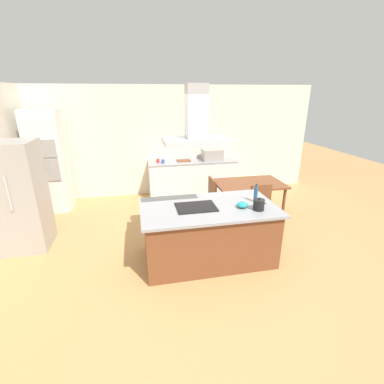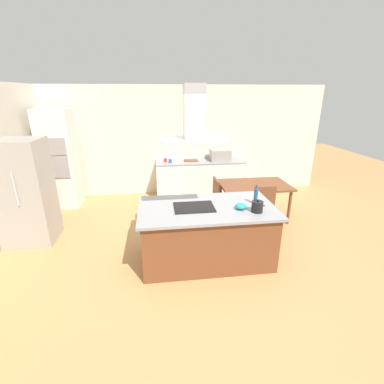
{
  "view_description": "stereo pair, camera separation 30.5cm",
  "coord_description": "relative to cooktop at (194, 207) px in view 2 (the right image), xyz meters",
  "views": [
    {
      "loc": [
        -1.02,
        -3.65,
        2.52
      ],
      "look_at": [
        -0.18,
        0.4,
        1.0
      ],
      "focal_mm": 25.42,
      "sensor_mm": 36.0,
      "label": 1
    },
    {
      "loc": [
        -0.71,
        -3.7,
        2.52
      ],
      "look_at": [
        -0.18,
        0.4,
        1.0
      ],
      "focal_mm": 25.42,
      "sensor_mm": 36.0,
      "label": 2
    }
  ],
  "objects": [
    {
      "name": "tea_kettle",
      "position": [
        0.88,
        -0.27,
        0.08
      ],
      "size": [
        0.21,
        0.16,
        0.19
      ],
      "color": "black",
      "rests_on": "kitchen_island"
    },
    {
      "name": "cooktop",
      "position": [
        0.0,
        0.0,
        0.0
      ],
      "size": [
        0.6,
        0.44,
        0.01
      ],
      "primitive_type": "cube",
      "color": "black",
      "rests_on": "kitchen_island"
    },
    {
      "name": "chair_facing_island",
      "position": [
        1.45,
        0.7,
        -0.4
      ],
      "size": [
        0.42,
        0.42,
        0.89
      ],
      "color": "#33934C",
      "rests_on": "ground"
    },
    {
      "name": "cutting_board",
      "position": [
        0.33,
        2.93,
        0.0
      ],
      "size": [
        0.34,
        0.24,
        0.02
      ],
      "primitive_type": "cube",
      "color": "brown",
      "rests_on": "back_counter"
    },
    {
      "name": "coffee_mug_blue",
      "position": [
        -0.2,
        2.81,
        0.04
      ],
      "size": [
        0.08,
        0.08,
        0.09
      ],
      "primitive_type": "cylinder",
      "color": "#2D56B2",
      "rests_on": "back_counter"
    },
    {
      "name": "coffee_mug_red",
      "position": [
        -0.31,
        2.9,
        0.04
      ],
      "size": [
        0.08,
        0.08,
        0.09
      ],
      "primitive_type": "cylinder",
      "color": "red",
      "rests_on": "back_counter"
    },
    {
      "name": "wall_back",
      "position": [
        0.2,
        3.25,
        0.44
      ],
      "size": [
        7.2,
        0.1,
        2.7
      ],
      "primitive_type": "cube",
      "color": "beige",
      "rests_on": "ground"
    },
    {
      "name": "back_counter",
      "position": [
        0.55,
        2.88,
        -0.46
      ],
      "size": [
        2.2,
        0.62,
        0.9
      ],
      "color": "silver",
      "rests_on": "ground"
    },
    {
      "name": "refrigerator",
      "position": [
        -2.78,
        0.98,
        0.0
      ],
      "size": [
        0.8,
        0.73,
        1.82
      ],
      "color": "#9E9993",
      "rests_on": "ground"
    },
    {
      "name": "range_hood",
      "position": [
        0.0,
        0.0,
        1.2
      ],
      "size": [
        0.9,
        0.55,
        0.78
      ],
      "color": "#ADADB2"
    },
    {
      "name": "wall_oven_stack",
      "position": [
        -2.7,
        2.65,
        0.2
      ],
      "size": [
        0.7,
        0.66,
        2.2
      ],
      "color": "silver",
      "rests_on": "ground"
    },
    {
      "name": "mixing_bowl",
      "position": [
        0.67,
        -0.15,
        0.04
      ],
      "size": [
        0.16,
        0.16,
        0.09
      ],
      "primitive_type": "ellipsoid",
      "color": "teal",
      "rests_on": "kitchen_island"
    },
    {
      "name": "chair_at_left_end",
      "position": [
        0.53,
        1.37,
        -0.4
      ],
      "size": [
        0.42,
        0.42,
        0.89
      ],
      "color": "#33934C",
      "rests_on": "ground"
    },
    {
      "name": "countertop_microwave",
      "position": [
        1.06,
        2.88,
        0.13
      ],
      "size": [
        0.5,
        0.38,
        0.28
      ],
      "primitive_type": "cube",
      "color": "#9E9993",
      "rests_on": "back_counter"
    },
    {
      "name": "kitchen_island",
      "position": [
        0.2,
        0.0,
        -0.45
      ],
      "size": [
        2.05,
        1.15,
        0.9
      ],
      "color": "brown",
      "rests_on": "ground"
    },
    {
      "name": "ground",
      "position": [
        0.2,
        1.5,
        -0.91
      ],
      "size": [
        16.0,
        16.0,
        0.0
      ],
      "primitive_type": "plane",
      "color": "tan"
    },
    {
      "name": "olive_oil_bottle",
      "position": [
        0.96,
        0.03,
        0.12
      ],
      "size": [
        0.06,
        0.06,
        0.29
      ],
      "color": "navy",
      "rests_on": "kitchen_island"
    },
    {
      "name": "dining_table",
      "position": [
        1.45,
        1.37,
        -0.24
      ],
      "size": [
        1.4,
        0.9,
        0.75
      ],
      "color": "brown",
      "rests_on": "ground"
    }
  ]
}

